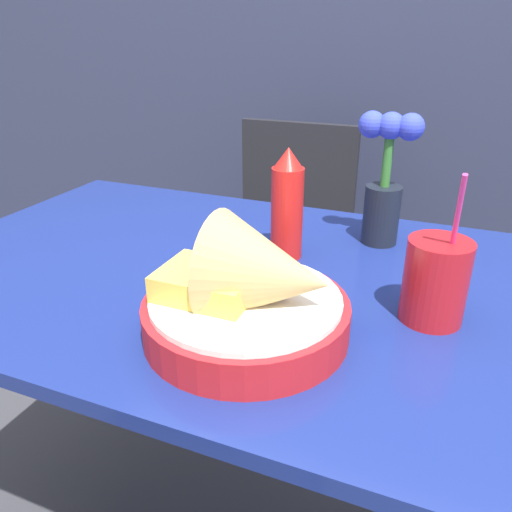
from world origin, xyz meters
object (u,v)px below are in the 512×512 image
at_px(chair_far_window, 288,232).
at_px(flower_vase, 385,181).
at_px(drink_cup, 435,283).
at_px(food_basket, 254,297).
at_px(ketchup_bottle, 287,206).

distance_m(chair_far_window, flower_vase, 0.77).
bearing_deg(chair_far_window, flower_vase, -56.38).
xyz_separation_m(chair_far_window, drink_cup, (0.49, -0.83, 0.30)).
relative_size(chair_far_window, food_basket, 3.06).
bearing_deg(flower_vase, food_basket, -104.47).
height_order(chair_far_window, ketchup_bottle, ketchup_bottle).
bearing_deg(flower_vase, chair_far_window, 123.62).
height_order(ketchup_bottle, drink_cup, drink_cup).
bearing_deg(drink_cup, chair_far_window, 120.87).
height_order(food_basket, ketchup_bottle, ketchup_bottle).
bearing_deg(ketchup_bottle, flower_vase, 41.53).
bearing_deg(chair_far_window, drink_cup, -59.13).
distance_m(food_basket, ketchup_bottle, 0.27).
xyz_separation_m(chair_far_window, ketchup_bottle, (0.23, -0.70, 0.34)).
relative_size(chair_far_window, ketchup_bottle, 4.26).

